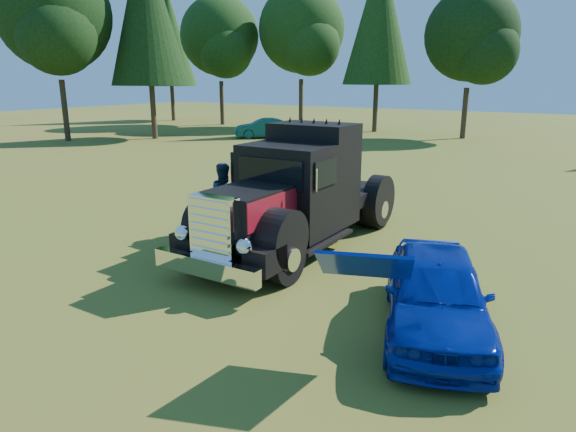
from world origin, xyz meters
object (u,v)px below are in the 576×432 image
Objects in this scene: diamond_t_truck at (295,198)px; distant_teal_car at (264,128)px; spectator_near at (254,203)px; hotrod_coupe at (436,292)px; spectator_far at (225,198)px.

distant_teal_car is (-14.46, 19.42, -0.61)m from diamond_t_truck.
distant_teal_car is (-13.07, 19.22, -0.25)m from spectator_near.
distant_teal_car is at bearing 130.47° from hotrod_coupe.
spectator_far is at bearing 177.34° from diamond_t_truck.
hotrod_coupe is at bearing -107.77° from spectator_near.
spectator_far is (-2.27, 0.11, -0.32)m from diamond_t_truck.
spectator_near is (-1.39, 0.21, -0.35)m from diamond_t_truck.
spectator_near is at bearing -62.99° from spectator_far.
diamond_t_truck is 1.76× the size of distant_teal_car.
spectator_far reaches higher than hotrod_coupe.
hotrod_coupe is at bearing -30.45° from diamond_t_truck.
distant_teal_car is at bearing 52.52° from spectator_far.
hotrod_coupe is 28.80m from distant_teal_car.
spectator_near is 23.24m from distant_teal_car.
hotrod_coupe is (4.23, -2.48, -0.58)m from diamond_t_truck.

